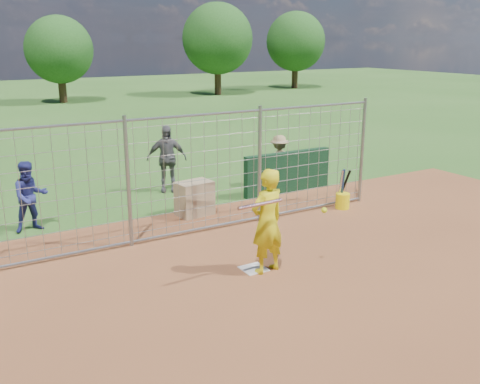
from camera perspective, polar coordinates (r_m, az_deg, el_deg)
ground at (r=9.82m, az=0.85°, el=-7.83°), size 100.00×100.00×0.00m
infield_dirt at (r=7.70m, az=12.89°, el=-15.45°), size 18.00×18.00×0.00m
home_plate at (r=9.66m, az=1.47°, el=-8.19°), size 0.43×0.43×0.02m
dugout_wall at (r=14.27m, az=5.10°, el=2.11°), size 2.60×0.20×1.10m
batter at (r=9.25m, az=2.92°, el=-3.15°), size 0.75×0.55×1.87m
bystander_a at (r=12.14m, az=-21.46°, el=-0.45°), size 0.78×0.63×1.52m
bystander_b at (r=14.38m, az=-7.83°, el=3.55°), size 1.14×0.79×1.80m
bystander_c at (r=14.87m, az=4.19°, el=3.35°), size 0.99×0.66×1.43m
equipment_bin at (r=12.45m, az=-4.88°, el=-0.69°), size 0.86×0.64×0.80m
equipment_in_play at (r=8.85m, az=3.92°, el=-1.46°), size 1.72×0.24×0.35m
bucket_with_bats at (r=13.16m, az=10.88°, el=-0.70°), size 0.34×0.39×0.98m
backstop_fence at (r=11.07m, az=-4.48°, el=1.81°), size 9.08×0.08×2.60m
tree_line at (r=36.64m, az=-18.65°, el=14.85°), size 44.66×6.72×6.48m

